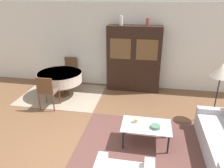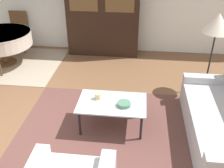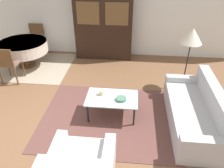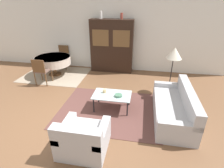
# 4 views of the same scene
# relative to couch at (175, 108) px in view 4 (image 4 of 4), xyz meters

# --- Properties ---
(ground_plane) EXTENTS (14.00, 14.00, 0.00)m
(ground_plane) POSITION_rel_couch_xyz_m (-2.65, -0.48, -0.28)
(ground_plane) COLOR brown
(wall_back) EXTENTS (10.00, 0.06, 2.70)m
(wall_back) POSITION_rel_couch_xyz_m (-2.65, 3.15, 1.07)
(wall_back) COLOR white
(wall_back) RESTS_ON ground_plane
(area_rug) EXTENTS (2.65, 2.12, 0.01)m
(area_rug) POSITION_rel_couch_xyz_m (-1.66, 0.04, -0.28)
(area_rug) COLOR brown
(area_rug) RESTS_ON ground_plane
(dining_rug) EXTENTS (2.40, 1.84, 0.01)m
(dining_rug) POSITION_rel_couch_xyz_m (-4.20, 2.02, -0.28)
(dining_rug) COLOR gray
(dining_rug) RESTS_ON ground_plane
(couch) EXTENTS (0.85, 1.99, 0.79)m
(couch) POSITION_rel_couch_xyz_m (0.00, 0.00, 0.00)
(couch) COLOR #B2B2B7
(couch) RESTS_ON ground_plane
(armchair) EXTENTS (0.91, 0.87, 0.76)m
(armchair) POSITION_rel_couch_xyz_m (-1.89, -1.41, -0.00)
(armchair) COLOR #B2B2B7
(armchair) RESTS_ON ground_plane
(coffee_table) EXTENTS (1.00, 0.63, 0.43)m
(coffee_table) POSITION_rel_couch_xyz_m (-1.60, 0.11, 0.11)
(coffee_table) COLOR black
(coffee_table) RESTS_ON area_rug
(display_cabinet) EXTENTS (1.65, 0.45, 2.03)m
(display_cabinet) POSITION_rel_couch_xyz_m (-2.11, 2.88, 0.73)
(display_cabinet) COLOR black
(display_cabinet) RESTS_ON ground_plane
(dining_table) EXTENTS (1.31, 1.31, 0.72)m
(dining_table) POSITION_rel_couch_xyz_m (-4.23, 2.04, 0.30)
(dining_table) COLOR brown
(dining_table) RESTS_ON dining_rug
(dining_chair_near) EXTENTS (0.44, 0.44, 0.92)m
(dining_chair_near) POSITION_rel_couch_xyz_m (-4.23, 1.16, 0.26)
(dining_chair_near) COLOR brown
(dining_chair_near) RESTS_ON dining_rug
(dining_chair_far) EXTENTS (0.44, 0.44, 0.92)m
(dining_chair_far) POSITION_rel_couch_xyz_m (-4.23, 2.91, 0.26)
(dining_chair_far) COLOR brown
(dining_chair_far) RESTS_ON dining_rug
(floor_lamp) EXTENTS (0.46, 0.46, 1.46)m
(floor_lamp) POSITION_rel_couch_xyz_m (0.01, 1.35, 0.97)
(floor_lamp) COLOR black
(floor_lamp) RESTS_ON ground_plane
(cup) EXTENTS (0.10, 0.10, 0.09)m
(cup) POSITION_rel_couch_xyz_m (-1.81, 0.18, 0.20)
(cup) COLOR tan
(cup) RESTS_ON coffee_table
(bowl) EXTENTS (0.19, 0.19, 0.05)m
(bowl) POSITION_rel_couch_xyz_m (-1.42, 0.05, 0.18)
(bowl) COLOR #4C7A60
(bowl) RESTS_ON coffee_table
(vase_tall) EXTENTS (0.10, 0.10, 0.27)m
(vase_tall) POSITION_rel_couch_xyz_m (-2.52, 2.88, 1.88)
(vase_tall) COLOR white
(vase_tall) RESTS_ON display_cabinet
(vase_short) EXTENTS (0.09, 0.09, 0.22)m
(vase_short) POSITION_rel_couch_xyz_m (-1.75, 2.88, 1.86)
(vase_short) COLOR #9E4238
(vase_short) RESTS_ON display_cabinet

